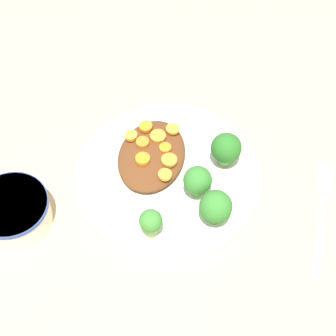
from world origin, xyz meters
The scene contains 18 objects.
ground_plane centered at (0.00, 0.00, 0.00)m, with size 4.00×4.00×0.00m, color tan.
plate centered at (0.00, 0.00, 0.01)m, with size 0.28×0.28×0.02m.
dip_bowl centered at (0.12, -0.20, 0.03)m, with size 0.11×0.11×0.05m.
stew_mound centered at (-0.02, -0.03, 0.03)m, with size 0.14×0.10×0.02m, color #5B3319.
broccoli_floret_0 centered at (0.06, 0.08, 0.05)m, with size 0.05×0.05×0.06m.
broccoli_floret_1 centered at (0.03, 0.05, 0.05)m, with size 0.04×0.04×0.06m.
broccoli_floret_2 centered at (0.10, 0.00, 0.05)m, with size 0.03×0.03×0.05m.
broccoli_floret_3 centered at (-0.04, 0.08, 0.05)m, with size 0.05×0.05×0.06m.
carrot_slice_0 centered at (-0.05, -0.03, 0.04)m, with size 0.02×0.02×0.01m, color orange.
carrot_slice_1 centered at (0.02, 0.00, 0.04)m, with size 0.02×0.02×0.01m, color orange.
carrot_slice_2 centered at (-0.04, -0.07, 0.04)m, with size 0.02×0.02×0.01m, color orange.
carrot_slice_3 centered at (0.00, -0.04, 0.04)m, with size 0.02×0.02×0.01m, color orange.
carrot_slice_4 centered at (-0.03, -0.01, 0.04)m, with size 0.02×0.02×0.00m, color orange.
carrot_slice_5 centered at (-0.01, 0.00, 0.04)m, with size 0.02×0.02×0.01m, color orange.
carrot_slice_6 centered at (-0.06, -0.05, 0.04)m, with size 0.02×0.02×0.01m, color orange.
carrot_slice_7 centered at (-0.03, -0.05, 0.04)m, with size 0.02×0.02×0.01m, color orange.
carrot_slice_8 centered at (-0.07, -0.01, 0.04)m, with size 0.02×0.02×0.00m, color orange.
fork centered at (-0.01, 0.23, 0.00)m, with size 0.20×0.02×0.01m.
Camera 1 is at (0.46, 0.11, 0.72)m, focal length 60.00 mm.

